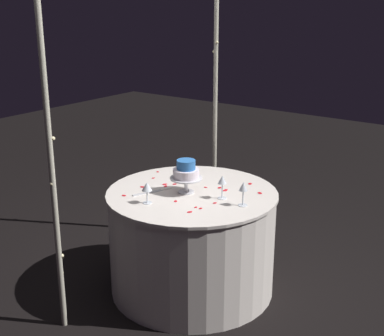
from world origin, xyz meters
name	(u,v)px	position (x,y,z in m)	size (l,w,h in m)	color
ground_plane	(192,287)	(0.00, 0.00, 0.00)	(12.00, 12.00, 0.00)	black
decorative_arch	(147,93)	(0.00, 0.39, 1.38)	(1.77, 0.06, 2.16)	#B7B29E
main_table	(192,241)	(0.00, 0.00, 0.37)	(1.18, 1.18, 0.74)	silver
tiered_cake	(186,172)	(-0.03, 0.03, 0.89)	(0.22, 0.22, 0.23)	silver
wine_glass_0	(147,188)	(-0.34, 0.11, 0.85)	(0.07, 0.07, 0.14)	silver
wine_glass_1	(243,188)	(-0.01, -0.41, 0.86)	(0.06, 0.06, 0.16)	silver
wine_glass_2	(222,181)	(0.02, -0.23, 0.86)	(0.06, 0.06, 0.16)	silver
cake_knife	(155,191)	(-0.15, 0.21, 0.74)	(0.28, 0.14, 0.01)	silver
rose_petal_0	(196,207)	(-0.21, -0.19, 0.74)	(0.02, 0.02, 0.00)	red
rose_petal_1	(176,201)	(-0.21, -0.02, 0.74)	(0.03, 0.02, 0.00)	red
rose_petal_2	(190,212)	(-0.30, -0.20, 0.74)	(0.04, 0.02, 0.00)	red
rose_petal_3	(260,193)	(0.25, -0.39, 0.74)	(0.04, 0.03, 0.00)	red
rose_petal_4	(124,195)	(-0.33, 0.33, 0.74)	(0.03, 0.02, 0.00)	red
rose_petal_5	(153,178)	(0.06, 0.40, 0.74)	(0.03, 0.02, 0.00)	red
rose_petal_6	(201,208)	(-0.21, -0.22, 0.74)	(0.03, 0.02, 0.00)	red
rose_petal_7	(224,191)	(0.15, -0.17, 0.74)	(0.03, 0.02, 0.00)	red
rose_petal_8	(165,184)	(0.01, 0.25, 0.74)	(0.04, 0.03, 0.00)	red
rose_petal_9	(220,188)	(0.18, -0.11, 0.74)	(0.04, 0.03, 0.00)	red
rose_petal_10	(250,184)	(0.37, -0.24, 0.74)	(0.04, 0.03, 0.00)	red
rose_petal_11	(215,203)	(-0.08, -0.24, 0.74)	(0.03, 0.02, 0.00)	red
rose_petal_12	(166,186)	(-0.02, 0.22, 0.74)	(0.03, 0.02, 0.00)	red
rose_petal_13	(226,190)	(0.17, -0.17, 0.74)	(0.03, 0.02, 0.00)	red
rose_petal_14	(175,184)	(0.05, 0.19, 0.74)	(0.03, 0.02, 0.00)	red
rose_petal_15	(158,172)	(0.19, 0.47, 0.74)	(0.03, 0.02, 0.00)	red
rose_petal_16	(206,187)	(0.13, -0.03, 0.74)	(0.03, 0.02, 0.00)	red
rose_petal_17	(142,187)	(-0.13, 0.34, 0.74)	(0.04, 0.03, 0.00)	red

